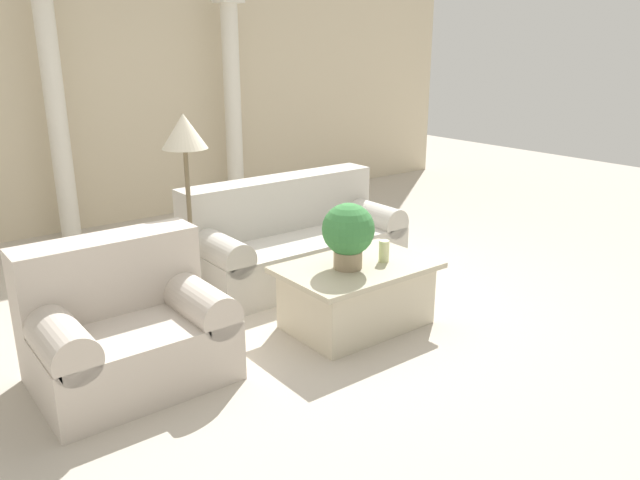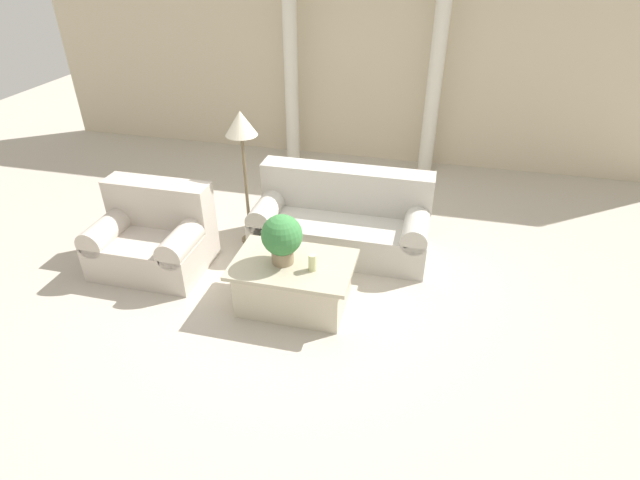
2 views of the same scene
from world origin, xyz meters
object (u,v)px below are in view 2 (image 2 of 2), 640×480
(sofa_long, at_px, (342,219))
(loveseat, at_px, (154,235))
(coffee_table, at_px, (294,283))
(floor_lamp, at_px, (241,132))
(potted_plant, at_px, (282,237))

(sofa_long, bearing_deg, loveseat, -156.20)
(sofa_long, xyz_separation_m, coffee_table, (-0.24, -1.15, -0.10))
(loveseat, bearing_deg, floor_lamp, 40.05)
(floor_lamp, bearing_deg, loveseat, -139.95)
(coffee_table, relative_size, floor_lamp, 0.73)
(coffee_table, height_order, floor_lamp, floor_lamp)
(potted_plant, xyz_separation_m, floor_lamp, (-0.74, 1.02, 0.58))
(loveseat, height_order, floor_lamp, floor_lamp)
(sofa_long, height_order, floor_lamp, floor_lamp)
(loveseat, relative_size, potted_plant, 2.38)
(loveseat, relative_size, floor_lamp, 0.74)
(sofa_long, relative_size, floor_lamp, 1.25)
(floor_lamp, bearing_deg, sofa_long, 7.73)
(potted_plant, bearing_deg, floor_lamp, 125.98)
(coffee_table, xyz_separation_m, floor_lamp, (-0.83, 1.01, 1.09))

